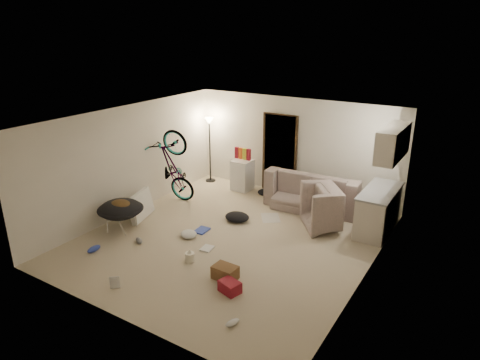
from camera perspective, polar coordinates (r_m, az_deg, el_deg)
The scene contains 37 objects.
floor at distance 8.89m, azimuth -1.25°, elevation -7.92°, with size 5.50×6.00×0.02m, color beige.
ceiling at distance 8.03m, azimuth -1.39°, elevation 8.20°, with size 5.50×6.00×0.02m, color white.
wall_back at distance 10.90m, azimuth 7.37°, elevation 4.35°, with size 5.50×0.02×2.50m, color silver.
wall_front at distance 6.30m, azimuth -16.60°, elevation -8.28°, with size 5.50×0.02×2.50m, color silver.
wall_left at distance 10.08m, azimuth -14.59°, elevation 2.58°, with size 0.02×6.00×2.50m, color silver.
wall_right at distance 7.35m, azimuth 17.08°, elevation -4.16°, with size 0.02×6.00×2.50m, color silver.
doorway at distance 11.10m, azimuth 5.36°, elevation 3.47°, with size 0.85×0.10×2.04m, color black.
door_trim at distance 11.07m, azimuth 5.29°, elevation 3.43°, with size 0.97×0.04×2.10m, color #342412.
floor_lamp at distance 11.76m, azimuth -4.09°, elevation 5.89°, with size 0.28×0.28×1.81m.
kitchen_counter at distance 9.53m, azimuth 17.93°, elevation -3.97°, with size 0.60×1.50×0.88m, color beige.
counter_top at distance 9.36m, azimuth 18.23°, elevation -1.39°, with size 0.64×1.54×0.04m, color gray.
kitchen_uppers at distance 9.03m, azimuth 19.73°, elevation 4.68°, with size 0.38×1.40×0.65m, color beige.
sofa at distance 10.41m, azimuth 9.82°, elevation -1.89°, with size 2.25×0.88×0.66m, color #3F473E.
armchair at distance 9.50m, azimuth 12.71°, elevation -4.17°, with size 1.05×0.92×0.68m, color #3F473E.
bicycle at distance 10.68m, azimuth -8.80°, elevation -0.29°, with size 0.66×1.90×1.00m, color black.
book_asset at distance 7.67m, azimuth -16.91°, elevation -13.65°, with size 0.16×0.23×0.02m, color maroon.
mini_fridge at distance 11.34m, azimuth 0.32°, elevation 0.67°, with size 0.48×0.48×0.81m, color white.
snack_box_0 at distance 11.24m, azimuth -0.42°, elevation 3.67°, with size 0.10×0.07×0.30m, color maroon.
snack_box_1 at distance 11.18m, azimuth 0.10°, elevation 3.58°, with size 0.10×0.07×0.30m, color #E1591C.
snack_box_2 at distance 11.12m, azimuth 0.63°, elevation 3.49°, with size 0.10×0.07×0.30m, color yellow.
snack_box_3 at distance 11.06m, azimuth 1.16°, elevation 3.40°, with size 0.10×0.07×0.30m, color maroon.
saucer_chair at distance 9.41m, azimuth -15.60°, elevation -4.25°, with size 0.96×0.96×0.68m.
hoodie at distance 9.28m, azimuth -15.64°, elevation -3.26°, with size 0.48×0.40×0.22m, color #493219.
sofa_drape at distance 10.70m, azimuth 5.19°, elevation 0.14°, with size 0.56×0.46×0.28m, color black.
tv_box at distance 9.96m, azimuth -13.09°, elevation -3.35°, with size 0.11×0.90×0.60m, color silver.
drink_case_a at distance 7.56m, azimuth -1.99°, elevation -12.21°, with size 0.41×0.30×0.24m, color brown.
drink_case_b at distance 7.23m, azimuth -1.37°, elevation -14.04°, with size 0.34×0.25×0.20m, color maroon.
juicer at distance 8.11m, azimuth -6.72°, elevation -10.09°, with size 0.18×0.18×0.25m.
newspaper at distance 9.83m, azimuth 4.09°, elevation -5.05°, with size 0.40×0.53×0.01m, color beige.
book_blue at distance 9.24m, azimuth -5.12°, elevation -6.70°, with size 0.24×0.33×0.03m, color #3248B7.
book_white at distance 8.54m, azimuth -4.42°, elevation -9.07°, with size 0.21×0.27×0.02m, color silver.
shoe_2 at distance 8.87m, azimuth -18.91°, elevation -8.69°, with size 0.30×0.12×0.11m, color #3248B7.
shoe_3 at distance 8.96m, azimuth -13.32°, elevation -7.86°, with size 0.25×0.10×0.09m, color slate.
shoe_4 at distance 6.59m, azimuth -1.01°, elevation -18.48°, with size 0.24×0.10×0.09m, color white.
clothes_lump_a at distance 9.64m, azimuth -0.39°, elevation -4.94°, with size 0.56×0.48×0.18m, color black.
clothes_lump_b at distance 11.09m, azimuth 3.66°, elevation -1.64°, with size 0.50×0.43×0.15m, color black.
clothes_lump_c at distance 9.01m, azimuth -6.86°, elevation -7.17°, with size 0.38×0.33×0.12m, color silver.
Camera 1 is at (4.31, -6.58, 4.13)m, focal length 32.00 mm.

